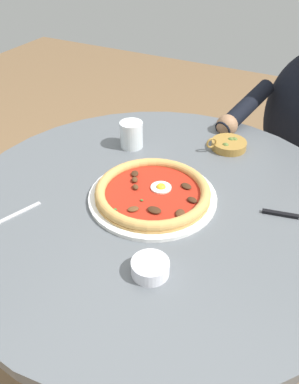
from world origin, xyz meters
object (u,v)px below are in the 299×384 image
(pizza_on_plate, at_px, (153,193))
(fork_utensil, at_px, (5,219))
(diner_person, at_px, (297,168))
(steak_knife, at_px, (292,216))
(ramekin_capers, at_px, (150,267))
(water_glass, at_px, (131,136))
(olive_pan, at_px, (229,145))
(dining_table, at_px, (156,237))

(pizza_on_plate, height_order, fork_utensil, pizza_on_plate)
(diner_person, bearing_deg, fork_utensil, 59.20)
(steak_knife, distance_m, ramekin_capers, 0.38)
(water_glass, xyz_separation_m, olive_pan, (-0.26, -0.13, -0.02))
(dining_table, bearing_deg, water_glass, -47.18)
(olive_pan, bearing_deg, dining_table, 76.78)
(dining_table, height_order, olive_pan, olive_pan)
(olive_pan, height_order, fork_utensil, olive_pan)
(olive_pan, height_order, diner_person, diner_person)
(pizza_on_plate, bearing_deg, diner_person, -112.00)
(fork_utensil, bearing_deg, diner_person, -120.80)
(dining_table, xyz_separation_m, steak_knife, (-0.32, -0.09, 0.13))
(water_glass, relative_size, diner_person, 0.07)
(pizza_on_plate, distance_m, water_glass, 0.27)
(pizza_on_plate, height_order, olive_pan, olive_pan)
(ramekin_capers, bearing_deg, fork_utensil, 2.00)
(water_glass, bearing_deg, ramekin_capers, 123.91)
(water_glass, distance_m, diner_person, 0.70)
(water_glass, xyz_separation_m, ramekin_capers, (-0.29, 0.42, -0.02))
(dining_table, xyz_separation_m, fork_utensil, (0.28, 0.24, 0.13))
(pizza_on_plate, distance_m, diner_person, 0.76)
(diner_person, bearing_deg, water_glass, 46.47)
(dining_table, bearing_deg, diner_person, -111.16)
(fork_utensil, bearing_deg, steak_knife, -151.49)
(dining_table, relative_size, pizza_on_plate, 3.16)
(pizza_on_plate, relative_size, fork_utensil, 1.80)
(ramekin_capers, bearing_deg, diner_person, -100.27)
(steak_knife, relative_size, fork_utensil, 1.08)
(pizza_on_plate, bearing_deg, olive_pan, -105.07)
(dining_table, bearing_deg, pizza_on_plate, -4.03)
(dining_table, distance_m, diner_person, 0.73)
(pizza_on_plate, relative_size, steak_knife, 1.67)
(pizza_on_plate, xyz_separation_m, water_glass, (0.18, -0.20, 0.02))
(pizza_on_plate, bearing_deg, fork_utensil, 41.20)
(pizza_on_plate, relative_size, olive_pan, 2.84)
(olive_pan, bearing_deg, steak_knife, 134.99)
(ramekin_capers, height_order, diner_person, diner_person)
(olive_pan, xyz_separation_m, fork_utensil, (0.36, 0.56, -0.01))
(dining_table, bearing_deg, steak_knife, -164.33)
(ramekin_capers, relative_size, fork_utensil, 0.43)
(steak_knife, bearing_deg, dining_table, 15.67)
(water_glass, bearing_deg, steak_knife, 167.30)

